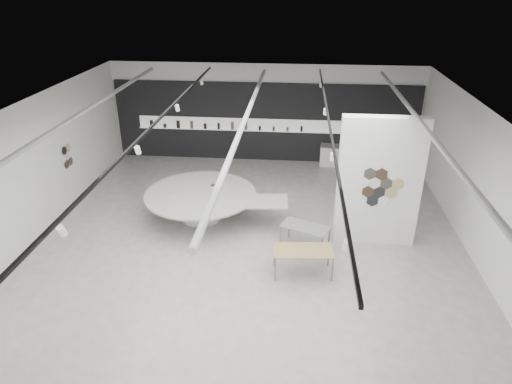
# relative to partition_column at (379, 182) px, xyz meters

# --- Properties ---
(room) EXTENTS (12.02, 14.02, 3.82)m
(room) POSITION_rel_partition_column_xyz_m (-3.59, -1.00, 0.27)
(room) COLOR #AAA7A1
(room) RESTS_ON ground
(back_wall_display) EXTENTS (11.80, 0.27, 3.10)m
(back_wall_display) POSITION_rel_partition_column_xyz_m (-3.59, 5.94, -0.26)
(back_wall_display) COLOR black
(back_wall_display) RESTS_ON ground
(partition_column) EXTENTS (2.20, 0.38, 3.60)m
(partition_column) POSITION_rel_partition_column_xyz_m (0.00, 0.00, 0.00)
(partition_column) COLOR white
(partition_column) RESTS_ON ground
(display_island) EXTENTS (4.46, 3.58, 0.86)m
(display_island) POSITION_rel_partition_column_xyz_m (-4.99, 0.84, -1.24)
(display_island) COLOR white
(display_island) RESTS_ON ground
(sample_table_wood) EXTENTS (1.52, 0.86, 0.68)m
(sample_table_wood) POSITION_rel_partition_column_xyz_m (-1.96, -1.75, -1.17)
(sample_table_wood) COLOR #9E8851
(sample_table_wood) RESTS_ON ground
(sample_table_stone) EXTENTS (1.42, 1.08, 0.65)m
(sample_table_stone) POSITION_rel_partition_column_xyz_m (-1.90, -0.54, -1.20)
(sample_table_stone) COLOR gray
(sample_table_stone) RESTS_ON ground
(kitchen_counter) EXTENTS (1.49, 0.71, 1.13)m
(kitchen_counter) POSITION_rel_partition_column_xyz_m (-0.58, 5.54, -1.39)
(kitchen_counter) COLOR white
(kitchen_counter) RESTS_ON ground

